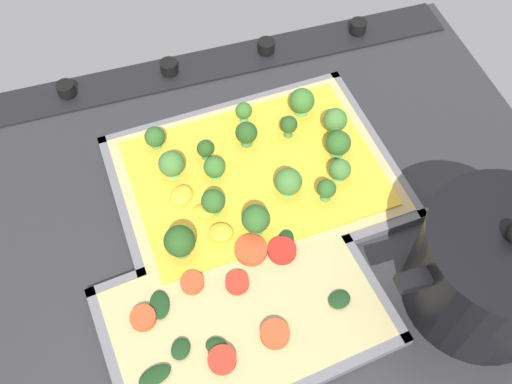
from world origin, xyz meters
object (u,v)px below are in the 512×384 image
(veggie_pizza_back, at_px, (243,312))
(broccoli_pizza, at_px, (255,172))
(baking_tray_back, at_px, (245,317))
(cooking_pot, at_px, (492,269))
(baking_tray_front, at_px, (255,179))

(veggie_pizza_back, bearing_deg, broccoli_pizza, -111.38)
(baking_tray_back, xyz_separation_m, veggie_pizza_back, (0.00, -0.00, 0.01))
(broccoli_pizza, distance_m, baking_tray_back, 0.20)
(baking_tray_back, bearing_deg, veggie_pizza_back, -70.63)
(veggie_pizza_back, height_order, cooking_pot, cooking_pot)
(broccoli_pizza, height_order, veggie_pizza_back, broccoli_pizza)
(cooking_pot, bearing_deg, veggie_pizza_back, -11.62)
(baking_tray_front, height_order, cooking_pot, cooking_pot)
(broccoli_pizza, xyz_separation_m, cooking_pot, (-0.21, 0.24, 0.05))
(baking_tray_back, relative_size, veggie_pizza_back, 1.08)
(broccoli_pizza, relative_size, veggie_pizza_back, 1.13)
(baking_tray_front, distance_m, broccoli_pizza, 0.02)
(baking_tray_front, relative_size, cooking_pot, 1.59)
(baking_tray_front, xyz_separation_m, cooking_pot, (-0.21, 0.24, 0.07))
(baking_tray_front, bearing_deg, baking_tray_back, 69.29)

